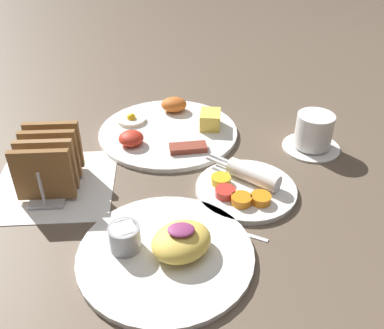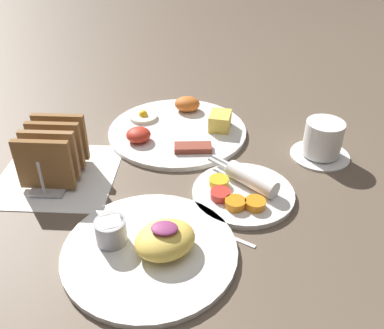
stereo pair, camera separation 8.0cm
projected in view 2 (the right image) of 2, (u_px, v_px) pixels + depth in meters
The scene contains 8 objects.
ground_plane at pixel (147, 187), 0.79m from camera, with size 3.00×3.00×0.00m, color brown.
napkin_flat at pixel (58, 175), 0.82m from camera, with size 0.22×0.22×0.00m.
plate_breakfast at pixel (178, 128), 0.95m from camera, with size 0.31×0.31×0.05m.
plate_condiments at pixel (243, 191), 0.76m from camera, with size 0.18×0.18×0.04m.
plate_foreground at pixel (150, 246), 0.64m from camera, with size 0.27×0.27×0.06m.
toast_rack at pixel (53, 153), 0.79m from camera, with size 0.10×0.15×0.10m.
coffee_cup at pixel (323, 141), 0.86m from camera, with size 0.12×0.12×0.08m.
teaspoon at pixel (207, 226), 0.70m from camera, with size 0.12×0.07×0.01m.
Camera 2 is at (0.12, -0.63, 0.48)m, focal length 40.00 mm.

